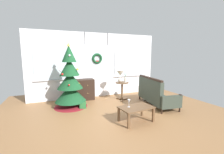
% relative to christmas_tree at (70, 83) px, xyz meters
% --- Properties ---
extents(ground_plane, '(6.76, 6.76, 0.00)m').
position_rel_christmas_tree_xyz_m(ground_plane, '(1.16, -1.14, -0.78)').
color(ground_plane, '#996B42').
extents(back_wall_with_door, '(5.20, 0.19, 2.55)m').
position_rel_christmas_tree_xyz_m(back_wall_with_door, '(1.16, 0.94, 0.50)').
color(back_wall_with_door, white).
rests_on(back_wall_with_door, ground).
extents(christmas_tree, '(1.06, 1.06, 2.07)m').
position_rel_christmas_tree_xyz_m(christmas_tree, '(0.00, 0.00, 0.00)').
color(christmas_tree, '#4C331E').
rests_on(christmas_tree, ground).
extents(dresser_cabinet, '(0.91, 0.46, 0.78)m').
position_rel_christmas_tree_xyz_m(dresser_cabinet, '(0.49, 0.65, -0.39)').
color(dresser_cabinet, black).
rests_on(dresser_cabinet, ground).
extents(settee_sofa, '(0.91, 1.69, 0.96)m').
position_rel_christmas_tree_xyz_m(settee_sofa, '(2.64, -0.88, -0.41)').
color(settee_sofa, black).
rests_on(settee_sofa, ground).
extents(side_table, '(0.50, 0.48, 0.68)m').
position_rel_christmas_tree_xyz_m(side_table, '(1.87, 0.03, -0.30)').
color(side_table, brown).
rests_on(side_table, ground).
extents(table_lamp, '(0.28, 0.28, 0.44)m').
position_rel_christmas_tree_xyz_m(table_lamp, '(1.81, 0.07, 0.18)').
color(table_lamp, silver).
rests_on(table_lamp, side_table).
extents(flower_vase, '(0.11, 0.10, 0.35)m').
position_rel_christmas_tree_xyz_m(flower_vase, '(1.97, -0.03, 0.01)').
color(flower_vase, beige).
rests_on(flower_vase, side_table).
extents(coffee_table, '(0.89, 0.61, 0.39)m').
position_rel_christmas_tree_xyz_m(coffee_table, '(1.40, -1.76, -0.45)').
color(coffee_table, brown).
rests_on(coffee_table, ground).
extents(wine_glass, '(0.08, 0.08, 0.20)m').
position_rel_christmas_tree_xyz_m(wine_glass, '(1.23, -1.70, -0.25)').
color(wine_glass, silver).
rests_on(wine_glass, coffee_table).
extents(gift_box, '(0.21, 0.19, 0.21)m').
position_rel_christmas_tree_xyz_m(gift_box, '(0.32, -0.28, -0.68)').
color(gift_box, '#266633').
rests_on(gift_box, ground).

